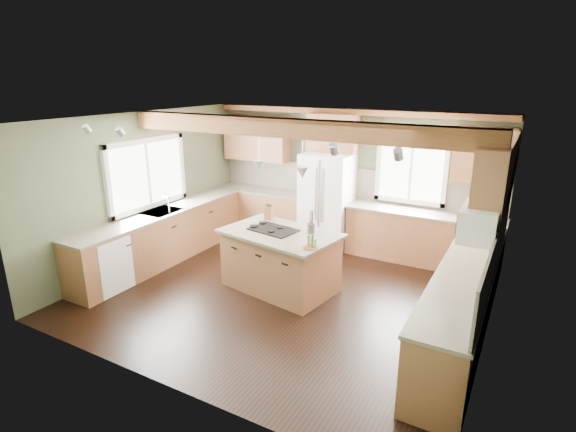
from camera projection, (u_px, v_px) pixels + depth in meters
The scene contains 37 objects.
floor at pixel (286, 292), 6.85m from camera, with size 5.60×5.60×0.00m, color black.
ceiling at pixel (286, 119), 6.07m from camera, with size 5.60×5.60×0.00m, color silver.
wall_back at pixel (350, 178), 8.55m from camera, with size 5.60×5.60×0.00m, color #49523A.
wall_left at pixel (145, 188), 7.76m from camera, with size 5.00×5.00×0.00m, color #49523A.
wall_right at pixel (498, 245), 5.17m from camera, with size 5.00×5.00×0.00m, color #49523A.
ceiling_beam at pixel (289, 128), 6.20m from camera, with size 5.55×0.26×0.26m, color #562E18.
soffit_trim at pixel (351, 112), 8.09m from camera, with size 5.55×0.20×0.10m, color #562E18.
backsplash_back at pixel (350, 183), 8.56m from camera, with size 5.58×0.03×0.58m, color brown.
backsplash_right at pixel (496, 251), 5.24m from camera, with size 0.03×3.70×0.58m, color brown.
base_cab_back_left at pixel (263, 212), 9.38m from camera, with size 2.02×0.60×0.88m, color brown.
counter_back_left at pixel (263, 191), 9.25m from camera, with size 2.06×0.64×0.04m, color #453D32.
base_cab_back_right at pixel (421, 238), 7.86m from camera, with size 2.62×0.60×0.88m, color brown.
counter_back_right at pixel (424, 213), 7.73m from camera, with size 2.66×0.64×0.04m, color #453D32.
base_cab_left at pixel (164, 237), 7.92m from camera, with size 0.60×3.70×0.88m, color brown.
counter_left at pixel (162, 212), 7.78m from camera, with size 0.64×3.74×0.04m, color #453D32.
base_cab_right at pixel (462, 304), 5.60m from camera, with size 0.60×3.70×0.88m, color brown.
counter_right at pixel (467, 270), 5.47m from camera, with size 0.64×3.74×0.04m, color #453D32.
upper_cab_back_left at pixel (257, 138), 9.13m from camera, with size 1.40×0.35×0.90m, color brown.
upper_cab_over_fridge at pixel (333, 133), 8.29m from camera, with size 0.96×0.35×0.70m, color brown.
upper_cab_right at pixel (497, 174), 5.80m from camera, with size 0.35×2.20×0.90m, color brown.
upper_cab_back_corner at pixel (483, 155), 7.14m from camera, with size 0.90×0.35×0.90m, color brown.
window_left at pixel (147, 174), 7.72m from camera, with size 0.04×1.60×1.05m, color white.
window_back at pixel (411, 171), 7.92m from camera, with size 1.10×0.04×1.00m, color white.
sink at pixel (162, 212), 7.78m from camera, with size 0.50×0.65×0.03m, color #262628.
faucet at pixel (169, 205), 7.65m from camera, with size 0.02×0.02×0.28m, color #B2B2B7.
dishwasher at pixel (104, 263), 6.83m from camera, with size 0.60×0.60×0.84m, color white.
oven at pixel (441, 359), 4.53m from camera, with size 0.60×0.72×0.84m, color white.
microwave at pixel (480, 223), 5.15m from camera, with size 0.40×0.70×0.38m, color white.
pendant_left at pixel (259, 166), 6.68m from camera, with size 0.18×0.18×0.16m, color #B2B2B7.
pendant_right at pixel (302, 173), 6.21m from camera, with size 0.18×0.18×0.16m, color #B2B2B7.
refrigerator at pixel (327, 201), 8.49m from camera, with size 0.90×0.74×1.80m, color white.
island at pixel (280, 262), 6.88m from camera, with size 1.61×0.98×0.88m, color brown.
island_top at pixel (280, 233), 6.74m from camera, with size 1.71×1.09×0.04m, color #453D32.
cooktop at pixel (273, 230), 6.81m from camera, with size 0.70×0.46×0.02m, color black.
knife_block at pixel (269, 213), 7.30m from camera, with size 0.13×0.10×0.21m, color brown.
utensil_crock at pixel (311, 228), 6.66m from camera, with size 0.12×0.12×0.16m, color #3E3531.
bottle_tray at pixel (311, 241), 6.09m from camera, with size 0.21×0.21×0.20m, color brown, non-canonical shape.
Camera 1 is at (3.03, -5.40, 3.16)m, focal length 28.00 mm.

